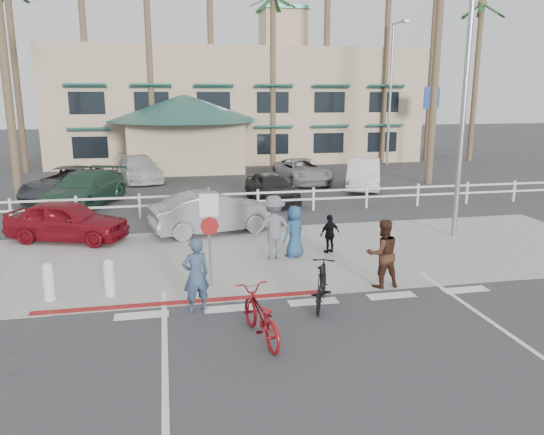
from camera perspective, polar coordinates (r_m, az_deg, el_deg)
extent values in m
plane|color=#333335|center=(12.35, 5.22, -10.12)|extent=(140.00, 140.00, 0.00)
cube|color=#333335|center=(10.63, 8.39, -14.22)|extent=(12.00, 16.00, 0.01)
cube|color=gray|center=(16.44, 0.74, -4.04)|extent=(22.00, 7.00, 0.01)
cube|color=#333335|center=(20.23, -1.65, -0.76)|extent=(40.00, 5.00, 0.01)
cube|color=#333335|center=(29.44, -4.83, 3.61)|extent=(50.00, 16.00, 0.01)
cube|color=maroon|center=(13.00, -9.29, -8.98)|extent=(7.00, 0.25, 0.02)
imported|color=maroon|center=(10.83, -1.26, -10.50)|extent=(1.02, 2.07, 1.04)
imported|color=#324863|center=(12.16, -8.20, -6.18)|extent=(0.73, 0.59, 1.74)
imported|color=black|center=(12.46, 5.36, -7.18)|extent=(1.18, 1.89, 1.10)
imported|color=#3B2216|center=(13.85, 11.81, -3.80)|extent=(0.90, 0.71, 1.79)
imported|color=slate|center=(15.83, 0.17, -1.09)|extent=(1.29, 0.79, 1.94)
imported|color=black|center=(16.61, 6.24, -1.76)|extent=(0.78, 0.52, 1.23)
imported|color=navy|center=(16.07, 2.41, -1.51)|extent=(0.93, 0.87, 1.60)
imported|color=gray|center=(19.01, -6.27, 0.54)|extent=(4.73, 2.57, 1.48)
imported|color=maroon|center=(19.16, -21.18, -0.33)|extent=(4.39, 2.97, 1.39)
imported|color=#2D3035|center=(26.55, -21.06, 3.41)|extent=(4.25, 6.10, 1.55)
imported|color=#204130|center=(24.87, -19.52, 2.90)|extent=(3.80, 5.68, 1.53)
imported|color=black|center=(24.20, -0.03, 3.23)|extent=(2.21, 4.27, 1.39)
imported|color=silver|center=(28.22, 9.79, 4.63)|extent=(3.24, 4.97, 1.55)
imported|color=silver|center=(31.28, -14.10, 5.14)|extent=(3.02, 5.26, 1.43)
imported|color=#95979C|center=(29.67, 3.26, 5.01)|extent=(2.71, 5.04, 1.34)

